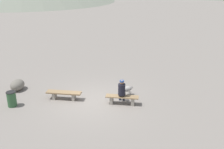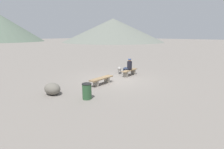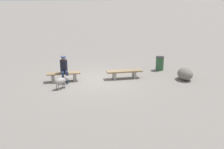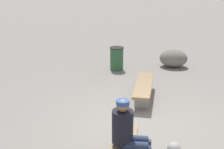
# 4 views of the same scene
# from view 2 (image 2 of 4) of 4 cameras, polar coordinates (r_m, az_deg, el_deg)

# --- Properties ---
(ground) EXTENTS (210.00, 210.00, 0.06)m
(ground) POSITION_cam_2_polar(r_m,az_deg,el_deg) (12.01, 1.36, -1.74)
(ground) COLOR gray
(bench_left) EXTENTS (1.85, 0.51, 0.42)m
(bench_left) POSITION_cam_2_polar(r_m,az_deg,el_deg) (10.78, -3.47, -1.67)
(bench_left) COLOR gray
(bench_left) RESTS_ON ground
(bench_right) EXTENTS (1.66, 0.48, 0.44)m
(bench_right) POSITION_cam_2_polar(r_m,az_deg,el_deg) (13.10, 5.81, 0.91)
(bench_right) COLOR gray
(bench_right) RESTS_ON ground
(seated_person) EXTENTS (0.40, 0.67, 1.29)m
(seated_person) POSITION_cam_2_polar(r_m,az_deg,el_deg) (13.03, 5.47, 2.86)
(seated_person) COLOR black
(seated_person) RESTS_ON ground
(dog) EXTENTS (0.68, 0.61, 0.54)m
(dog) POSITION_cam_2_polar(r_m,az_deg,el_deg) (13.74, 2.46, 1.88)
(dog) COLOR gray
(dog) RESTS_ON ground
(trash_bin) EXTENTS (0.47, 0.47, 0.77)m
(trash_bin) POSITION_cam_2_polar(r_m,az_deg,el_deg) (8.43, -8.27, -5.47)
(trash_bin) COLOR #2D5633
(trash_bin) RESTS_ON ground
(boulder) EXTENTS (0.77, 0.99, 0.61)m
(boulder) POSITION_cam_2_polar(r_m,az_deg,el_deg) (9.49, -19.06, -4.45)
(boulder) COLOR #6B665B
(boulder) RESTS_ON ground
(distant_peak_1) EXTENTS (33.23, 33.23, 11.03)m
(distant_peak_1) POSITION_cam_2_polar(r_m,az_deg,el_deg) (87.46, -32.79, 12.77)
(distant_peak_1) COLOR #566656
(distant_peak_1) RESTS_ON ground
(distant_peak_2) EXTENTS (39.85, 39.85, 9.01)m
(distant_peak_2) POSITION_cam_2_polar(r_m,az_deg,el_deg) (70.65, 0.35, 14.36)
(distant_peak_2) COLOR slate
(distant_peak_2) RESTS_ON ground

